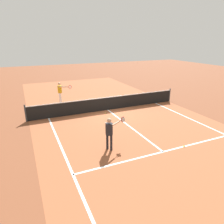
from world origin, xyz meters
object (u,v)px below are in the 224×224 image
at_px(player_far, 60,90).
at_px(tennis_ball_mid_court, 184,146).
at_px(player_near, 110,130).
at_px(tennis_ball_near_net, 105,113).
at_px(net, 108,103).

xyz_separation_m(player_far, tennis_ball_mid_court, (3.88, -9.67, -0.97)).
relative_size(player_near, tennis_ball_mid_court, 23.31).
xyz_separation_m(tennis_ball_mid_court, tennis_ball_near_net, (-1.64, 5.78, 0.00)).
height_order(net, tennis_ball_near_net, net).
height_order(player_near, player_far, player_far).
bearing_deg(tennis_ball_near_net, net, 54.79).
distance_m(player_far, tennis_ball_near_net, 4.59).
distance_m(player_near, tennis_ball_near_net, 4.93).
bearing_deg(tennis_ball_near_net, tennis_ball_mid_court, -74.17).
bearing_deg(net, player_near, -111.94).
height_order(player_far, tennis_ball_near_net, player_far).
xyz_separation_m(player_near, tennis_ball_near_net, (1.64, 4.56, -0.92)).
bearing_deg(player_far, net, -50.29).
height_order(player_far, tennis_ball_mid_court, player_far).
bearing_deg(net, tennis_ball_near_net, -125.21).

